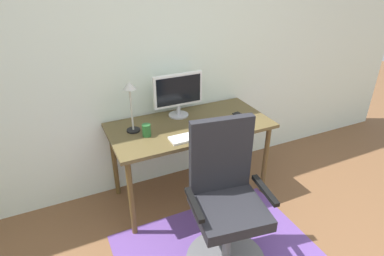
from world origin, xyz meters
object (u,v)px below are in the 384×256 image
desk (190,132)px  cell_phone (240,115)px  monitor (178,92)px  desk_lamp (130,97)px  computer_mouse (225,127)px  office_chair (226,214)px  keyboard (196,136)px  coffee_cup (146,130)px

desk → cell_phone: bearing=-5.7°
monitor → desk_lamp: size_ratio=1.06×
computer_mouse → cell_phone: size_ratio=0.74×
monitor → computer_mouse: bearing=-58.4°
desk → desk_lamp: (-0.48, 0.08, 0.38)m
desk → office_chair: bearing=-97.4°
cell_phone → keyboard: bearing=-173.3°
coffee_cup → office_chair: (0.30, -0.77, -0.36)m
monitor → coffee_cup: (-0.38, -0.24, -0.18)m
keyboard → coffee_cup: (-0.35, 0.18, 0.04)m
desk → computer_mouse: computer_mouse is taller
desk_lamp → coffee_cup: bearing=-59.7°
desk → coffee_cup: 0.43m
coffee_cup → computer_mouse: bearing=-14.2°
desk → coffee_cup: size_ratio=13.74×
desk → keyboard: size_ratio=3.23×
desk_lamp → office_chair: 1.15m
computer_mouse → desk_lamp: size_ratio=0.24×
monitor → keyboard: monitor is taller
computer_mouse → office_chair: 0.76m
cell_phone → desk_lamp: (-0.96, 0.13, 0.30)m
coffee_cup → monitor: bearing=32.6°
desk → desk_lamp: 0.62m
desk → monitor: bearing=96.6°
desk → desk_lamp: bearing=170.2°
cell_phone → office_chair: 1.01m
cell_phone → desk_lamp: size_ratio=0.33×
cell_phone → desk_lamp: 1.01m
coffee_cup → keyboard: bearing=-27.4°
computer_mouse → monitor: bearing=121.6°
desk → keyboard: 0.25m
desk → monitor: size_ratio=3.07×
monitor → desk: bearing=-83.4°
coffee_cup → office_chair: 0.90m
cell_phone → office_chair: office_chair is taller
coffee_cup → desk_lamp: size_ratio=0.24×
keyboard → coffee_cup: coffee_cup is taller
computer_mouse → desk_lamp: (-0.71, 0.29, 0.29)m
monitor → cell_phone: 0.60m
desk → computer_mouse: size_ratio=13.37×
keyboard → coffee_cup: bearing=152.6°
keyboard → computer_mouse: computer_mouse is taller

